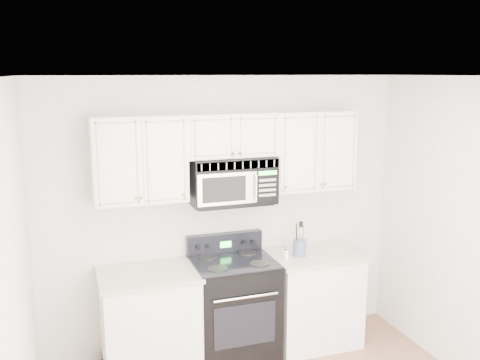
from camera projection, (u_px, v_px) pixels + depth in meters
name	position (u px, v px, depth m)	size (l,w,h in m)	color
room	(305.00, 279.00, 3.49)	(3.51, 3.51, 2.61)	#825A47
base_cabinet_left	(150.00, 325.00, 4.74)	(0.86, 0.65, 0.92)	white
base_cabinet_right	(312.00, 300.00, 5.25)	(0.86, 0.65, 0.92)	white
range	(233.00, 306.00, 4.98)	(0.74, 0.68, 1.12)	black
upper_cabinets	(230.00, 150.00, 4.84)	(2.44, 0.37, 0.75)	white
microwave	(232.00, 180.00, 4.86)	(0.77, 0.43, 0.43)	black
utensil_crock	(300.00, 247.00, 5.04)	(0.13, 0.13, 0.34)	slate
shaker_salt	(284.00, 251.00, 5.05)	(0.04, 0.04, 0.10)	white
shaker_pepper	(286.00, 253.00, 4.97)	(0.04, 0.04, 0.10)	white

